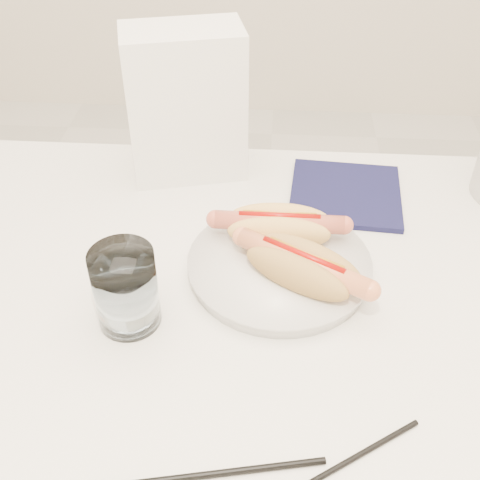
# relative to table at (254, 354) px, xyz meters

# --- Properties ---
(table) EXTENTS (1.20, 0.80, 0.75)m
(table) POSITION_rel_table_xyz_m (0.00, 0.00, 0.00)
(table) COLOR white
(table) RESTS_ON ground
(plate) EXTENTS (0.28, 0.28, 0.02)m
(plate) POSITION_rel_table_xyz_m (0.03, 0.09, 0.07)
(plate) COLOR silver
(plate) RESTS_ON table
(hotdog_left) EXTENTS (0.17, 0.07, 0.05)m
(hotdog_left) POSITION_rel_table_xyz_m (0.03, 0.14, 0.10)
(hotdog_left) COLOR #F1BB60
(hotdog_left) RESTS_ON plate
(hotdog_right) EXTENTS (0.17, 0.13, 0.05)m
(hotdog_right) POSITION_rel_table_xyz_m (0.06, 0.06, 0.10)
(hotdog_right) COLOR #B98C48
(hotdog_right) RESTS_ON plate
(water_glass) EXTENTS (0.07, 0.07, 0.10)m
(water_glass) POSITION_rel_table_xyz_m (-0.15, -0.01, 0.11)
(water_glass) COLOR silver
(water_glass) RESTS_ON table
(chopstick_near) EXTENTS (0.22, 0.05, 0.01)m
(chopstick_near) POSITION_rel_table_xyz_m (-0.03, -0.20, 0.06)
(chopstick_near) COLOR black
(chopstick_near) RESTS_ON table
(chopstick_far) EXTENTS (0.16, 0.11, 0.01)m
(chopstick_far) POSITION_rel_table_xyz_m (0.09, -0.18, 0.06)
(chopstick_far) COLOR black
(chopstick_far) RESTS_ON table
(napkin_box) EXTENTS (0.19, 0.14, 0.23)m
(napkin_box) POSITION_rel_table_xyz_m (-0.12, 0.33, 0.18)
(napkin_box) COLOR white
(napkin_box) RESTS_ON table
(navy_napkin) EXTENTS (0.18, 0.18, 0.01)m
(navy_napkin) POSITION_rel_table_xyz_m (0.13, 0.27, 0.06)
(navy_napkin) COLOR black
(navy_napkin) RESTS_ON table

